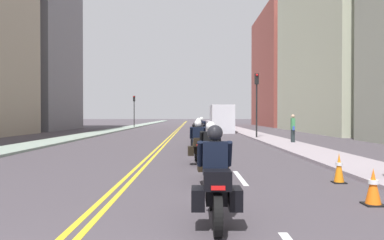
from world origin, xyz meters
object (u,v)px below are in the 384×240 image
motorcycle_4 (198,135)px  traffic_cone_0 (338,168)px  motorcycle_2 (197,146)px  traffic_cone_1 (372,187)px  motorcycle_0 (215,184)px  motorcycle_3 (198,139)px  parked_truck (220,120)px  motorcycle_5 (201,132)px  traffic_light_near (256,94)px  traffic_light_far (133,106)px  pedestrian_0 (292,129)px  motorcycle_1 (211,157)px

motorcycle_4 → traffic_cone_0: (3.43, -11.13, -0.27)m
motorcycle_2 → traffic_cone_1: 6.93m
motorcycle_0 → motorcycle_3: (-0.07, 11.26, 0.01)m
parked_truck → motorcycle_3: bearing=-97.4°
motorcycle_3 → motorcycle_5: size_ratio=1.01×
motorcycle_3 → traffic_light_near: traffic_light_near is taller
traffic_cone_0 → traffic_light_far: (-12.10, 43.11, 2.79)m
motorcycle_5 → traffic_light_near: bearing=38.3°
motorcycle_0 → motorcycle_4: motorcycle_4 is taller
parked_truck → traffic_cone_1: bearing=-89.1°
motorcycle_3 → motorcycle_4: (0.06, 3.43, -0.00)m
motorcycle_4 → pedestrian_0: (5.77, 1.69, 0.29)m
motorcycle_4 → traffic_light_near: bearing=55.5°
motorcycle_1 → pedestrian_0: (5.63, 12.68, 0.29)m
traffic_light_near → pedestrian_0: 5.80m
motorcycle_5 → parked_truck: size_ratio=0.34×
parked_truck → traffic_light_near: bearing=-80.5°
motorcycle_0 → traffic_light_near: bearing=78.8°
motorcycle_1 → motorcycle_0: bearing=-95.2°
motorcycle_0 → traffic_light_far: size_ratio=0.47×
motorcycle_3 → traffic_cone_1: (3.21, -10.04, -0.30)m
traffic_cone_0 → traffic_cone_1: traffic_cone_0 is taller
motorcycle_0 → pedestrian_0: pedestrian_0 is taller
motorcycle_2 → motorcycle_4: motorcycle_4 is taller
motorcycle_2 → pedestrian_0: 10.83m
pedestrian_0 → motorcycle_1: bearing=-18.7°
motorcycle_4 → motorcycle_1: bearing=-90.5°
motorcycle_5 → pedestrian_0: (5.51, -1.90, 0.26)m
motorcycle_5 → traffic_cone_0: bearing=-76.8°
motorcycle_3 → pedestrian_0: bearing=38.6°
motorcycle_4 → motorcycle_5: size_ratio=0.99×
motorcycle_2 → pedestrian_0: pedestrian_0 is taller
motorcycle_5 → pedestrian_0: 5.83m
motorcycle_4 → traffic_cone_0: size_ratio=2.81×
motorcycle_5 → motorcycle_1: bearing=-89.5°
motorcycle_3 → traffic_light_near: bearing=63.5°
motorcycle_1 → traffic_cone_1: bearing=-42.6°
motorcycle_5 → motorcycle_0: bearing=-89.8°
motorcycle_1 → motorcycle_3: motorcycle_3 is taller
motorcycle_4 → traffic_cone_1: motorcycle_4 is taller
pedestrian_0 → motorcycle_2: bearing=-27.9°
motorcycle_0 → parked_truck: parked_truck is taller
motorcycle_2 → motorcycle_5: size_ratio=0.97×
parked_truck → pedestrian_0: bearing=-78.9°
motorcycle_2 → traffic_light_far: bearing=99.2°
motorcycle_4 → parked_truck: bearing=80.2°
motorcycle_2 → motorcycle_3: size_ratio=0.96×
motorcycle_3 → traffic_cone_1: size_ratio=3.11×
motorcycle_1 → traffic_cone_0: motorcycle_1 is taller
motorcycle_0 → traffic_light_far: 47.54m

